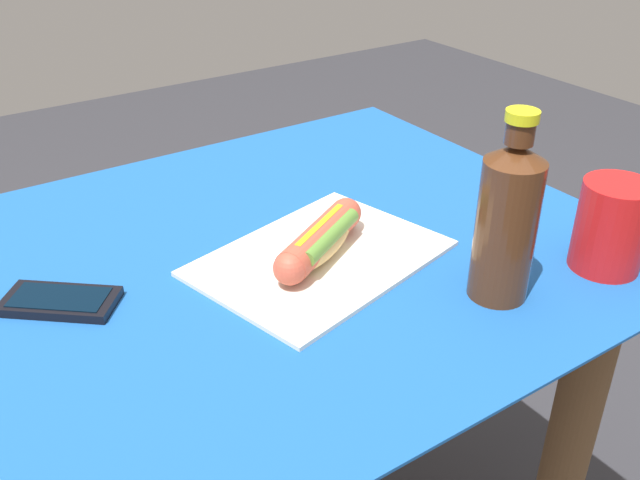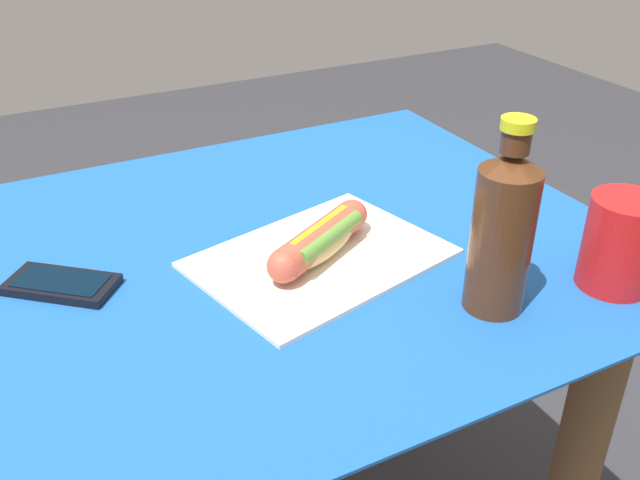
# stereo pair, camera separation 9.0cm
# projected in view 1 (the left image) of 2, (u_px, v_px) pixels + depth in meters

# --- Properties ---
(dining_table) EXTENTS (0.97, 0.76, 0.74)m
(dining_table) POSITION_uv_depth(u_px,v_px,m) (265.00, 349.00, 1.00)
(dining_table) COLOR brown
(dining_table) RESTS_ON ground
(paper_wrapper) EXTENTS (0.35, 0.29, 0.01)m
(paper_wrapper) POSITION_uv_depth(u_px,v_px,m) (320.00, 258.00, 0.91)
(paper_wrapper) COLOR silver
(paper_wrapper) RESTS_ON dining_table
(hot_dog) EXTENTS (0.18, 0.12, 0.05)m
(hot_dog) POSITION_uv_depth(u_px,v_px,m) (321.00, 240.00, 0.90)
(hot_dog) COLOR #DBB26B
(hot_dog) RESTS_ON paper_wrapper
(cell_phone) EXTENTS (0.14, 0.13, 0.01)m
(cell_phone) POSITION_uv_depth(u_px,v_px,m) (60.00, 301.00, 0.82)
(cell_phone) COLOR black
(cell_phone) RESTS_ON dining_table
(soda_bottle) EXTENTS (0.07, 0.07, 0.23)m
(soda_bottle) POSITION_uv_depth(u_px,v_px,m) (507.00, 219.00, 0.79)
(soda_bottle) COLOR #4C2814
(soda_bottle) RESTS_ON dining_table
(drinking_cup) EXTENTS (0.09, 0.09, 0.12)m
(drinking_cup) POSITION_uv_depth(u_px,v_px,m) (611.00, 226.00, 0.87)
(drinking_cup) COLOR red
(drinking_cup) RESTS_ON dining_table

